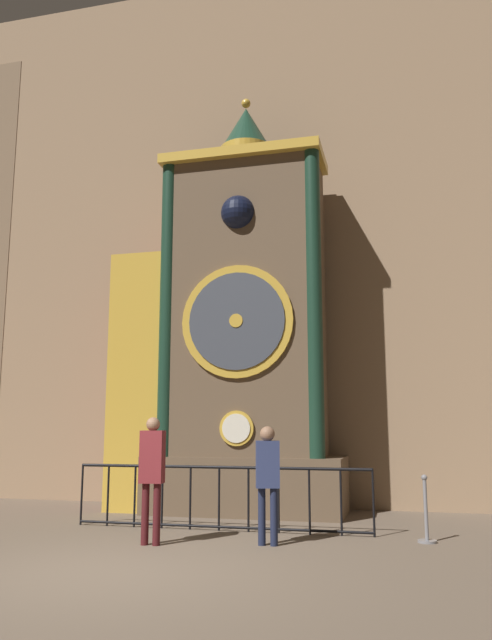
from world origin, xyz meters
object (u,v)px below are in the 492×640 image
visitor_far (268,473)px  stanchion_post (426,521)px  visitor_near (152,467)px  clock_tower (229,332)px

visitor_far → stanchion_post: size_ratio=1.73×
visitor_near → visitor_far: (1.65, 0.39, -0.08)m
visitor_far → visitor_near: bearing=177.5°
clock_tower → visitor_far: bearing=-64.6°
clock_tower → visitor_near: 4.35m
visitor_far → stanchion_post: bearing=4.1°
visitor_near → stanchion_post: visitor_near is taller
clock_tower → visitor_far: 4.35m
visitor_far → stanchion_post: (2.23, 0.81, -0.71)m
clock_tower → stanchion_post: clock_tower is taller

